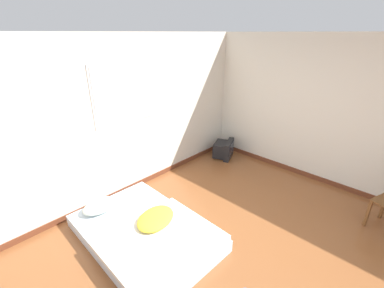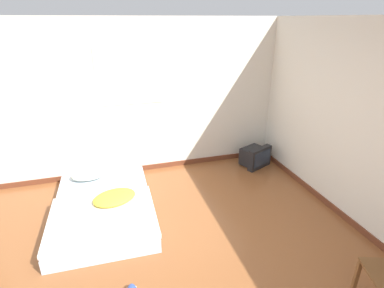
# 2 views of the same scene
# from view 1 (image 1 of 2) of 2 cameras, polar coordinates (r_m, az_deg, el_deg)

# --- Properties ---
(ground_plane) EXTENTS (20.00, 20.00, 0.00)m
(ground_plane) POSITION_cam_1_polar(r_m,az_deg,el_deg) (3.37, 11.33, -27.27)
(ground_plane) COLOR brown
(wall_back) EXTENTS (7.98, 0.08, 2.60)m
(wall_back) POSITION_cam_1_polar(r_m,az_deg,el_deg) (4.22, -17.07, 4.61)
(wall_back) COLOR silver
(wall_back) RESTS_ON ground_plane
(wall_right) EXTENTS (0.08, 7.38, 2.60)m
(wall_right) POSITION_cam_1_polar(r_m,az_deg,el_deg) (5.00, 30.59, 5.17)
(wall_right) COLOR silver
(wall_right) RESTS_ON ground_plane
(mattress_bed) EXTENTS (1.37, 2.01, 0.32)m
(mattress_bed) POSITION_cam_1_polar(r_m,az_deg,el_deg) (3.71, -10.40, -18.63)
(mattress_bed) COLOR silver
(mattress_bed) RESTS_ON ground_plane
(crt_tv) EXTENTS (0.59, 0.53, 0.39)m
(crt_tv) POSITION_cam_1_polar(r_m,az_deg,el_deg) (5.79, 7.13, -1.15)
(crt_tv) COLOR black
(crt_tv) RESTS_ON ground_plane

